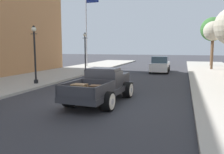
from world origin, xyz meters
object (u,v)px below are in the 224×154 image
at_px(street_lamp_far, 85,49).
at_px(street_lamp_near, 35,50).
at_px(hotrod_truck_gunmetal, 103,85).
at_px(street_tree_third, 213,31).
at_px(street_tree_farthest, 213,29).
at_px(flagpole, 88,21).
at_px(car_background_white, 160,65).

bearing_deg(street_lamp_far, street_lamp_near, -92.54).
xyz_separation_m(hotrod_truck_gunmetal, street_lamp_near, (-5.83, 2.84, 1.63)).
xyz_separation_m(hotrod_truck_gunmetal, street_tree_third, (6.60, 17.45, 3.53)).
bearing_deg(street_tree_farthest, street_tree_third, -95.06).
bearing_deg(hotrod_truck_gunmetal, street_lamp_far, 118.21).
bearing_deg(street_lamp_near, street_tree_third, 49.58).
distance_m(hotrod_truck_gunmetal, street_tree_farthest, 23.92).
relative_size(hotrod_truck_gunmetal, flagpole, 0.55).
bearing_deg(street_lamp_near, car_background_white, 56.59).
bearing_deg(street_lamp_far, flagpole, 110.81).
distance_m(car_background_white, flagpole, 10.98).
distance_m(car_background_white, street_lamp_near, 13.09).
distance_m(flagpole, street_tree_third, 14.66).
xyz_separation_m(street_lamp_far, street_tree_farthest, (12.55, 12.22, 2.49)).
relative_size(flagpole, street_tree_third, 1.74).
height_order(flagpole, street_tree_third, flagpole).
bearing_deg(street_tree_farthest, car_background_white, -123.09).
bearing_deg(flagpole, hotrod_truck_gunmetal, -64.55).
xyz_separation_m(flagpole, street_tree_third, (14.57, 0.70, -1.48)).
height_order(street_tree_third, street_tree_farthest, street_tree_farthest).
relative_size(street_lamp_far, flagpole, 0.42).
xyz_separation_m(car_background_white, street_tree_third, (5.28, 3.76, 3.52)).
height_order(hotrod_truck_gunmetal, flagpole, flagpole).
relative_size(hotrod_truck_gunmetal, car_background_white, 1.16).
distance_m(car_background_white, street_tree_third, 7.38).
distance_m(car_background_white, street_tree_farthest, 11.27).
height_order(street_lamp_near, flagpole, flagpole).
bearing_deg(hotrod_truck_gunmetal, street_tree_farthest, 72.60).
bearing_deg(car_background_white, street_lamp_far, -153.34).
relative_size(street_lamp_far, street_tree_farthest, 0.61).
bearing_deg(street_lamp_near, street_tree_farthest, 56.74).
distance_m(street_tree_third, street_tree_farthest, 5.09).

